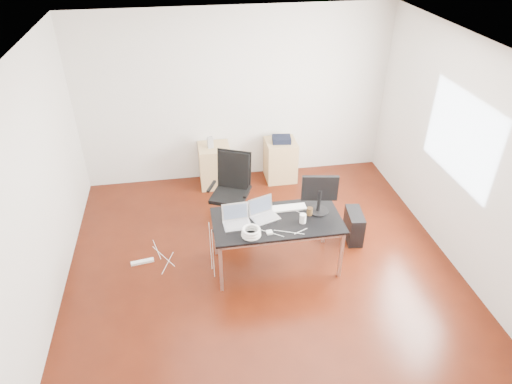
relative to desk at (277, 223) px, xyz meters
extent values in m
plane|color=#381006|center=(-0.18, -0.07, -0.68)|extent=(5.00, 5.00, 0.00)
plane|color=silver|center=(-0.18, -0.07, 2.12)|extent=(5.00, 5.00, 0.00)
plane|color=silver|center=(-0.18, 2.43, 0.72)|extent=(5.00, 0.00, 5.00)
plane|color=silver|center=(-0.18, -2.57, 0.72)|extent=(5.00, 0.00, 5.00)
plane|color=silver|center=(-2.68, -0.07, 0.72)|extent=(0.00, 5.00, 5.00)
plane|color=silver|center=(2.32, -0.07, 0.72)|extent=(0.00, 5.00, 5.00)
plane|color=white|center=(2.30, 0.13, 0.92)|extent=(0.00, 1.50, 1.50)
cube|color=black|center=(0.00, 0.00, 0.04)|extent=(1.60, 0.80, 0.03)
cube|color=silver|center=(-0.75, -0.35, -0.33)|extent=(0.04, 0.04, 0.70)
cube|color=silver|center=(-0.75, 0.35, -0.33)|extent=(0.04, 0.04, 0.70)
cube|color=silver|center=(0.75, -0.35, -0.33)|extent=(0.04, 0.04, 0.70)
cube|color=silver|center=(0.75, 0.35, -0.33)|extent=(0.04, 0.04, 0.70)
cylinder|color=black|center=(-0.48, 0.97, -0.44)|extent=(0.06, 0.06, 0.47)
cube|color=black|center=(-0.48, 0.97, -0.18)|extent=(0.63, 0.62, 0.06)
cube|color=black|center=(-0.39, 1.17, 0.13)|extent=(0.46, 0.28, 0.55)
cube|color=tan|center=(-0.59, 2.16, -0.33)|extent=(0.50, 0.50, 0.70)
cube|color=tan|center=(0.52, 2.16, -0.33)|extent=(0.50, 0.50, 0.70)
cube|color=black|center=(1.19, 0.35, -0.46)|extent=(0.26, 0.47, 0.44)
cylinder|color=black|center=(-0.38, 2.05, -0.54)|extent=(0.25, 0.25, 0.28)
cube|color=white|center=(-1.74, 0.32, -0.66)|extent=(0.31, 0.10, 0.04)
cube|color=silver|center=(-0.50, -0.04, 0.06)|extent=(0.34, 0.25, 0.01)
cube|color=silver|center=(-0.51, 0.07, 0.18)|extent=(0.33, 0.06, 0.22)
cube|color=#475166|center=(-0.51, 0.07, 0.18)|extent=(0.29, 0.05, 0.18)
cube|color=silver|center=(-0.14, 0.05, 0.06)|extent=(0.39, 0.33, 0.01)
cube|color=silver|center=(-0.18, 0.16, 0.18)|extent=(0.33, 0.15, 0.22)
cube|color=#475166|center=(-0.18, 0.15, 0.18)|extent=(0.29, 0.13, 0.18)
cylinder|color=black|center=(0.55, 0.09, 0.06)|extent=(0.26, 0.26, 0.02)
cylinder|color=black|center=(0.55, 0.09, 0.22)|extent=(0.05, 0.05, 0.30)
cube|color=black|center=(0.55, 0.10, 0.39)|extent=(0.45, 0.13, 0.34)
cube|color=#475166|center=(0.55, 0.13, 0.39)|extent=(0.39, 0.07, 0.29)
cube|color=white|center=(0.20, 0.21, 0.06)|extent=(0.44, 0.14, 0.02)
cylinder|color=white|center=(0.30, -0.11, 0.11)|extent=(0.10, 0.10, 0.12)
cylinder|color=#51371B|center=(0.42, 0.04, 0.10)|extent=(0.09, 0.09, 0.10)
torus|color=white|center=(-0.37, -0.26, 0.07)|extent=(0.24, 0.24, 0.04)
torus|color=white|center=(-0.37, -0.26, 0.11)|extent=(0.23, 0.23, 0.04)
torus|color=white|center=(-0.37, -0.26, 0.14)|extent=(0.22, 0.22, 0.04)
cube|color=white|center=(-0.15, -0.25, 0.07)|extent=(0.08, 0.08, 0.03)
cube|color=#9E9E9E|center=(-0.65, 2.14, 0.11)|extent=(0.10, 0.09, 0.18)
cube|color=black|center=(0.52, 2.15, 0.07)|extent=(0.33, 0.28, 0.09)
camera|label=1|loc=(-1.02, -4.45, 3.40)|focal=32.00mm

